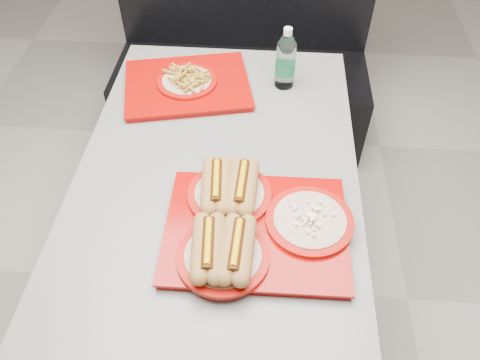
# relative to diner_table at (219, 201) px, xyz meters

# --- Properties ---
(ground) EXTENTS (6.00, 6.00, 0.00)m
(ground) POSITION_rel_diner_table_xyz_m (0.00, 0.00, -0.58)
(ground) COLOR #A29D91
(ground) RESTS_ON ground
(diner_table) EXTENTS (0.92, 1.42, 0.75)m
(diner_table) POSITION_rel_diner_table_xyz_m (0.00, 0.00, 0.00)
(diner_table) COLOR black
(diner_table) RESTS_ON ground
(booth_bench) EXTENTS (1.30, 0.57, 1.35)m
(booth_bench) POSITION_rel_diner_table_xyz_m (0.00, 1.09, -0.18)
(booth_bench) COLOR black
(booth_bench) RESTS_ON ground
(tray_near) EXTENTS (0.53, 0.47, 0.11)m
(tray_near) POSITION_rel_diner_table_xyz_m (0.12, -0.25, 0.21)
(tray_near) COLOR #9B0804
(tray_near) RESTS_ON diner_table
(tray_far) EXTENTS (0.53, 0.46, 0.09)m
(tray_far) POSITION_rel_diner_table_xyz_m (-0.16, 0.41, 0.19)
(tray_far) COLOR #9B0804
(tray_far) RESTS_ON diner_table
(water_bottle) EXTENTS (0.08, 0.08, 0.24)m
(water_bottle) POSITION_rel_diner_table_xyz_m (0.21, 0.47, 0.27)
(water_bottle) COLOR silver
(water_bottle) RESTS_ON diner_table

